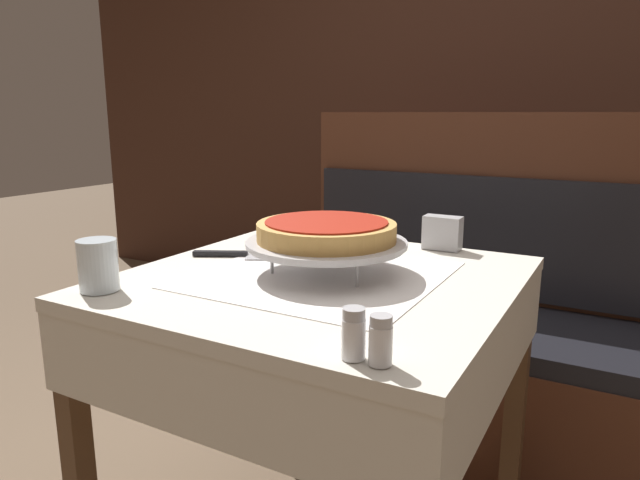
{
  "coord_description": "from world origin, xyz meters",
  "views": [
    {
      "loc": [
        0.61,
        -1.1,
        1.14
      ],
      "look_at": [
        0.01,
        -0.01,
        0.87
      ],
      "focal_mm": 32.0,
      "sensor_mm": 36.0,
      "label": 1
    }
  ],
  "objects_px": {
    "booth_bench": "(460,348)",
    "pizza_pan_stand": "(326,245)",
    "pizza_server": "(247,255)",
    "salt_shaker": "(354,334)",
    "napkin_holder": "(442,233)",
    "condiment_caddy": "(422,178)",
    "deep_dish_pizza": "(326,231)",
    "dining_table_rear": "(425,211)",
    "dining_table_front": "(320,322)",
    "pepper_shaker": "(381,340)",
    "water_glass_near": "(98,265)"
  },
  "relations": [
    {
      "from": "dining_table_rear",
      "to": "water_glass_near",
      "type": "relative_size",
      "value": 7.28
    },
    {
      "from": "pizza_pan_stand",
      "to": "condiment_caddy",
      "type": "xyz_separation_m",
      "value": [
        -0.35,
        1.65,
        -0.03
      ]
    },
    {
      "from": "pepper_shaker",
      "to": "condiment_caddy",
      "type": "bearing_deg",
      "value": 107.62
    },
    {
      "from": "dining_table_rear",
      "to": "pepper_shaker",
      "type": "height_order",
      "value": "pepper_shaker"
    },
    {
      "from": "deep_dish_pizza",
      "to": "pepper_shaker",
      "type": "relative_size",
      "value": 4.19
    },
    {
      "from": "pizza_pan_stand",
      "to": "deep_dish_pizza",
      "type": "xyz_separation_m",
      "value": [
        0.0,
        0.0,
        0.03
      ]
    },
    {
      "from": "pizza_server",
      "to": "napkin_holder",
      "type": "xyz_separation_m",
      "value": [
        0.41,
        0.32,
        0.04
      ]
    },
    {
      "from": "dining_table_rear",
      "to": "booth_bench",
      "type": "distance_m",
      "value": 0.99
    },
    {
      "from": "deep_dish_pizza",
      "to": "condiment_caddy",
      "type": "distance_m",
      "value": 1.69
    },
    {
      "from": "pizza_pan_stand",
      "to": "dining_table_rear",
      "type": "bearing_deg",
      "value": 100.85
    },
    {
      "from": "deep_dish_pizza",
      "to": "water_glass_near",
      "type": "height_order",
      "value": "deep_dish_pizza"
    },
    {
      "from": "dining_table_rear",
      "to": "deep_dish_pizza",
      "type": "distance_m",
      "value": 1.65
    },
    {
      "from": "water_glass_near",
      "to": "napkin_holder",
      "type": "relative_size",
      "value": 1.07
    },
    {
      "from": "booth_bench",
      "to": "condiment_caddy",
      "type": "relative_size",
      "value": 8.62
    },
    {
      "from": "deep_dish_pizza",
      "to": "booth_bench",
      "type": "bearing_deg",
      "value": 81.38
    },
    {
      "from": "dining_table_front",
      "to": "pizza_server",
      "type": "distance_m",
      "value": 0.28
    },
    {
      "from": "water_glass_near",
      "to": "napkin_holder",
      "type": "bearing_deg",
      "value": 54.1
    },
    {
      "from": "booth_bench",
      "to": "pepper_shaker",
      "type": "relative_size",
      "value": 17.36
    },
    {
      "from": "booth_bench",
      "to": "deep_dish_pizza",
      "type": "height_order",
      "value": "booth_bench"
    },
    {
      "from": "booth_bench",
      "to": "pizza_server",
      "type": "distance_m",
      "value": 0.94
    },
    {
      "from": "pepper_shaker",
      "to": "dining_table_front",
      "type": "bearing_deg",
      "value": 129.61
    },
    {
      "from": "salt_shaker",
      "to": "pizza_pan_stand",
      "type": "bearing_deg",
      "value": 123.54
    },
    {
      "from": "pizza_pan_stand",
      "to": "pizza_server",
      "type": "relative_size",
      "value": 1.47
    },
    {
      "from": "water_glass_near",
      "to": "pizza_server",
      "type": "bearing_deg",
      "value": 76.01
    },
    {
      "from": "pepper_shaker",
      "to": "dining_table_rear",
      "type": "bearing_deg",
      "value": 107.01
    },
    {
      "from": "pizza_pan_stand",
      "to": "napkin_holder",
      "type": "height_order",
      "value": "napkin_holder"
    },
    {
      "from": "booth_bench",
      "to": "napkin_holder",
      "type": "bearing_deg",
      "value": -84.26
    },
    {
      "from": "pizza_server",
      "to": "condiment_caddy",
      "type": "relative_size",
      "value": 1.65
    },
    {
      "from": "dining_table_front",
      "to": "napkin_holder",
      "type": "xyz_separation_m",
      "value": [
        0.17,
        0.38,
        0.16
      ]
    },
    {
      "from": "dining_table_rear",
      "to": "salt_shaker",
      "type": "distance_m",
      "value": 2.08
    },
    {
      "from": "dining_table_front",
      "to": "condiment_caddy",
      "type": "height_order",
      "value": "condiment_caddy"
    },
    {
      "from": "napkin_holder",
      "to": "booth_bench",
      "type": "bearing_deg",
      "value": 95.74
    },
    {
      "from": "pizza_server",
      "to": "condiment_caddy",
      "type": "bearing_deg",
      "value": 93.28
    },
    {
      "from": "salt_shaker",
      "to": "pepper_shaker",
      "type": "relative_size",
      "value": 1.05
    },
    {
      "from": "salt_shaker",
      "to": "napkin_holder",
      "type": "distance_m",
      "value": 0.76
    },
    {
      "from": "deep_dish_pizza",
      "to": "napkin_holder",
      "type": "xyz_separation_m",
      "value": [
        0.16,
        0.36,
        -0.05
      ]
    },
    {
      "from": "water_glass_near",
      "to": "napkin_holder",
      "type": "height_order",
      "value": "water_glass_near"
    },
    {
      "from": "deep_dish_pizza",
      "to": "napkin_holder",
      "type": "relative_size",
      "value": 3.17
    },
    {
      "from": "dining_table_front",
      "to": "salt_shaker",
      "type": "xyz_separation_m",
      "value": [
        0.27,
        -0.37,
        0.16
      ]
    },
    {
      "from": "dining_table_front",
      "to": "water_glass_near",
      "type": "relative_size",
      "value": 7.88
    },
    {
      "from": "water_glass_near",
      "to": "condiment_caddy",
      "type": "bearing_deg",
      "value": 89.91
    },
    {
      "from": "condiment_caddy",
      "to": "salt_shaker",
      "type": "bearing_deg",
      "value": -73.5
    },
    {
      "from": "deep_dish_pizza",
      "to": "pepper_shaker",
      "type": "xyz_separation_m",
      "value": [
        0.3,
        -0.39,
        -0.06
      ]
    },
    {
      "from": "pizza_pan_stand",
      "to": "water_glass_near",
      "type": "height_order",
      "value": "water_glass_near"
    },
    {
      "from": "deep_dish_pizza",
      "to": "salt_shaker",
      "type": "distance_m",
      "value": 0.47
    },
    {
      "from": "pizza_server",
      "to": "salt_shaker",
      "type": "bearing_deg",
      "value": -40.02
    },
    {
      "from": "booth_bench",
      "to": "pizza_pan_stand",
      "type": "xyz_separation_m",
      "value": [
        -0.12,
        -0.78,
        0.52
      ]
    },
    {
      "from": "pepper_shaker",
      "to": "napkin_holder",
      "type": "relative_size",
      "value": 0.76
    },
    {
      "from": "pizza_pan_stand",
      "to": "napkin_holder",
      "type": "distance_m",
      "value": 0.4
    },
    {
      "from": "booth_bench",
      "to": "pizza_pan_stand",
      "type": "bearing_deg",
      "value": -98.62
    }
  ]
}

